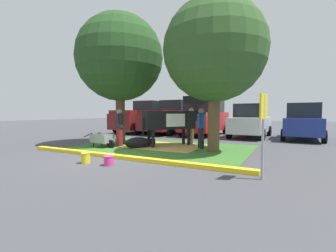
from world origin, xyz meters
TOP-DOWN VIEW (x-y plane):
  - ground_plane at (0.00, 0.00)m, footprint 80.00×80.00m
  - grass_island at (0.42, 2.43)m, footprint 7.28×4.98m
  - curb_yellow at (0.42, -0.21)m, footprint 8.48×0.24m
  - hay_bedding at (0.42, 2.78)m, footprint 3.20×2.41m
  - shade_tree_left at (-1.87, 2.58)m, footprint 4.04×4.04m
  - shade_tree_right at (2.71, 2.46)m, footprint 3.85×3.85m
  - cow_holstein at (0.60, 3.07)m, footprint 2.22×2.70m
  - calf_lying at (-0.32, 1.85)m, footprint 1.07×1.22m
  - person_handler at (2.03, 2.97)m, footprint 0.34×0.53m
  - person_visitor_near at (-1.30, 1.81)m, footprint 0.34×0.50m
  - person_visitor_far at (1.19, 3.93)m, footprint 0.36×0.43m
  - wheelbarrow at (-1.85, 1.36)m, footprint 1.61×0.66m
  - parking_sign at (4.73, -0.57)m, footprint 0.12×0.44m
  - bucket_yellow at (-0.09, -1.21)m, footprint 0.28×0.28m
  - bucket_pink at (0.72, -1.11)m, footprint 0.30×0.30m
  - pickup_truck_black at (-4.78, 8.77)m, footprint 2.39×5.48m
  - pickup_truck_maroon at (-2.44, 8.86)m, footprint 2.39×5.48m
  - suv_dark_grey at (0.29, 8.57)m, footprint 2.27×4.68m
  - hatchback_white at (3.15, 8.66)m, footprint 2.17×4.47m
  - sedan_blue at (5.94, 8.89)m, footprint 2.17×4.47m

SIDE VIEW (x-z plane):
  - ground_plane at x=0.00m, z-range 0.00..0.00m
  - grass_island at x=0.42m, z-range 0.00..0.02m
  - hay_bedding at x=0.42m, z-range 0.01..0.04m
  - curb_yellow at x=0.42m, z-range 0.00..0.12m
  - bucket_pink at x=0.72m, z-range 0.01..0.28m
  - bucket_yellow at x=-0.09m, z-range 0.01..0.33m
  - calf_lying at x=-0.32m, z-range 0.00..0.48m
  - wheelbarrow at x=-1.85m, z-range 0.07..0.70m
  - person_visitor_near at x=-1.30m, z-range 0.06..1.71m
  - person_handler at x=2.03m, z-range 0.07..1.75m
  - person_visitor_far at x=1.19m, z-range 0.07..1.78m
  - hatchback_white at x=3.15m, z-range -0.03..1.99m
  - sedan_blue at x=5.94m, z-range -0.03..1.99m
  - pickup_truck_black at x=-4.78m, z-range -0.10..2.32m
  - pickup_truck_maroon at x=-2.44m, z-range -0.10..2.32m
  - cow_holstein at x=0.60m, z-range 0.35..1.96m
  - suv_dark_grey at x=0.29m, z-range 0.01..2.53m
  - parking_sign at x=4.73m, z-range 0.40..2.32m
  - shade_tree_right at x=2.71m, z-range 0.93..6.68m
  - shade_tree_left at x=-1.87m, z-range 1.01..7.09m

